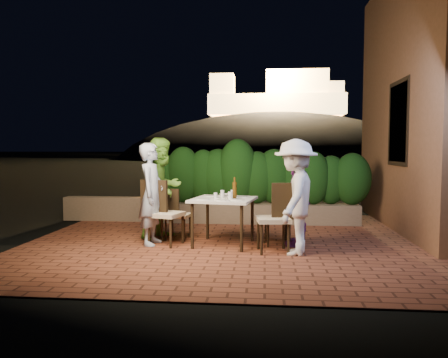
# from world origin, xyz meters

# --- Properties ---
(ground) EXTENTS (400.00, 400.00, 0.00)m
(ground) POSITION_xyz_m (0.00, 0.00, -0.02)
(ground) COLOR black
(ground) RESTS_ON ground
(terrace_floor) EXTENTS (7.00, 6.00, 0.15)m
(terrace_floor) POSITION_xyz_m (0.00, 0.50, -0.07)
(terrace_floor) COLOR brown
(terrace_floor) RESTS_ON ground
(building_wall) EXTENTS (1.60, 5.00, 5.00)m
(building_wall) POSITION_xyz_m (3.60, 2.00, 2.50)
(building_wall) COLOR #915C39
(building_wall) RESTS_ON ground
(window_pane) EXTENTS (0.08, 1.00, 1.40)m
(window_pane) POSITION_xyz_m (2.82, 1.50, 2.00)
(window_pane) COLOR black
(window_pane) RESTS_ON building_wall
(window_frame) EXTENTS (0.06, 1.15, 1.55)m
(window_frame) POSITION_xyz_m (2.81, 1.50, 2.00)
(window_frame) COLOR black
(window_frame) RESTS_ON building_wall
(planter) EXTENTS (4.20, 0.55, 0.40)m
(planter) POSITION_xyz_m (0.20, 2.30, 0.20)
(planter) COLOR #75614A
(planter) RESTS_ON ground
(hedge) EXTENTS (4.00, 0.70, 1.10)m
(hedge) POSITION_xyz_m (0.20, 2.30, 0.95)
(hedge) COLOR #12370E
(hedge) RESTS_ON planter
(parapet) EXTENTS (2.20, 0.30, 0.50)m
(parapet) POSITION_xyz_m (-2.80, 2.30, 0.25)
(parapet) COLOR #75614A
(parapet) RESTS_ON ground
(hill) EXTENTS (52.00, 40.00, 22.00)m
(hill) POSITION_xyz_m (2.00, 60.00, -4.00)
(hill) COLOR black
(hill) RESTS_ON ground
(fortress) EXTENTS (26.00, 8.00, 8.00)m
(fortress) POSITION_xyz_m (2.00, 60.00, 10.50)
(fortress) COLOR #FFCC7A
(fortress) RESTS_ON hill
(dining_table) EXTENTS (1.09, 1.09, 0.75)m
(dining_table) POSITION_xyz_m (-0.27, 0.13, 0.38)
(dining_table) COLOR white
(dining_table) RESTS_ON ground
(plate_nw) EXTENTS (0.23, 0.23, 0.01)m
(plate_nw) POSITION_xyz_m (-0.57, -0.06, 0.76)
(plate_nw) COLOR white
(plate_nw) RESTS_ON dining_table
(plate_sw) EXTENTS (0.20, 0.20, 0.01)m
(plate_sw) POSITION_xyz_m (-0.51, 0.40, 0.76)
(plate_sw) COLOR white
(plate_sw) RESTS_ON dining_table
(plate_ne) EXTENTS (0.23, 0.23, 0.01)m
(plate_ne) POSITION_xyz_m (-0.04, -0.11, 0.76)
(plate_ne) COLOR white
(plate_ne) RESTS_ON dining_table
(plate_se) EXTENTS (0.23, 0.23, 0.01)m
(plate_se) POSITION_xyz_m (0.02, 0.32, 0.76)
(plate_se) COLOR white
(plate_se) RESTS_ON dining_table
(plate_centre) EXTENTS (0.22, 0.22, 0.01)m
(plate_centre) POSITION_xyz_m (-0.30, 0.10, 0.76)
(plate_centre) COLOR white
(plate_centre) RESTS_ON dining_table
(plate_front) EXTENTS (0.23, 0.23, 0.01)m
(plate_front) POSITION_xyz_m (-0.26, -0.16, 0.76)
(plate_front) COLOR white
(plate_front) RESTS_ON dining_table
(glass_nw) EXTENTS (0.06, 0.06, 0.10)m
(glass_nw) POSITION_xyz_m (-0.38, 0.03, 0.80)
(glass_nw) COLOR silver
(glass_nw) RESTS_ON dining_table
(glass_sw) EXTENTS (0.06, 0.06, 0.11)m
(glass_sw) POSITION_xyz_m (-0.31, 0.35, 0.81)
(glass_sw) COLOR silver
(glass_sw) RESTS_ON dining_table
(glass_ne) EXTENTS (0.07, 0.07, 0.12)m
(glass_ne) POSITION_xyz_m (-0.15, -0.00, 0.81)
(glass_ne) COLOR silver
(glass_ne) RESTS_ON dining_table
(glass_se) EXTENTS (0.07, 0.07, 0.12)m
(glass_se) POSITION_xyz_m (-0.13, 0.28, 0.81)
(glass_se) COLOR silver
(glass_se) RESTS_ON dining_table
(beer_bottle) EXTENTS (0.07, 0.07, 0.34)m
(beer_bottle) POSITION_xyz_m (-0.09, 0.11, 0.92)
(beer_bottle) COLOR #54340E
(beer_bottle) RESTS_ON dining_table
(bowl) EXTENTS (0.18, 0.18, 0.04)m
(bowl) POSITION_xyz_m (-0.29, 0.46, 0.77)
(bowl) COLOR white
(bowl) RESTS_ON dining_table
(chair_left_front) EXTENTS (0.60, 0.60, 1.03)m
(chair_left_front) POSITION_xyz_m (-1.19, 0.06, 0.52)
(chair_left_front) COLOR black
(chair_left_front) RESTS_ON ground
(chair_left_back) EXTENTS (0.44, 0.44, 0.86)m
(chair_left_back) POSITION_xyz_m (-1.08, 0.51, 0.43)
(chair_left_back) COLOR black
(chair_left_back) RESTS_ON ground
(chair_right_front) EXTENTS (0.54, 0.54, 1.03)m
(chair_right_front) POSITION_xyz_m (0.51, -0.28, 0.52)
(chair_right_front) COLOR black
(chair_right_front) RESTS_ON ground
(chair_right_back) EXTENTS (0.45, 0.45, 0.89)m
(chair_right_back) POSITION_xyz_m (0.59, 0.22, 0.44)
(chair_right_back) COLOR black
(chair_right_back) RESTS_ON ground
(diner_blue) EXTENTS (0.43, 0.62, 1.63)m
(diner_blue) POSITION_xyz_m (-1.41, 0.07, 0.81)
(diner_blue) COLOR #9FB1CD
(diner_blue) RESTS_ON ground
(diner_green) EXTENTS (1.00, 1.05, 1.72)m
(diner_green) POSITION_xyz_m (-1.36, 0.59, 0.86)
(diner_green) COLOR #72BA3A
(diner_green) RESTS_ON ground
(diner_white) EXTENTS (0.87, 1.20, 1.68)m
(diner_white) POSITION_xyz_m (0.83, -0.37, 0.84)
(diner_white) COLOR white
(diner_white) RESTS_ON ground
(diner_purple) EXTENTS (0.65, 0.94, 1.48)m
(diner_purple) POSITION_xyz_m (0.92, 0.19, 0.74)
(diner_purple) COLOR #64246D
(diner_purple) RESTS_ON ground
(parapet_lamp) EXTENTS (0.10, 0.10, 0.14)m
(parapet_lamp) POSITION_xyz_m (-2.10, 2.30, 0.57)
(parapet_lamp) COLOR orange
(parapet_lamp) RESTS_ON parapet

